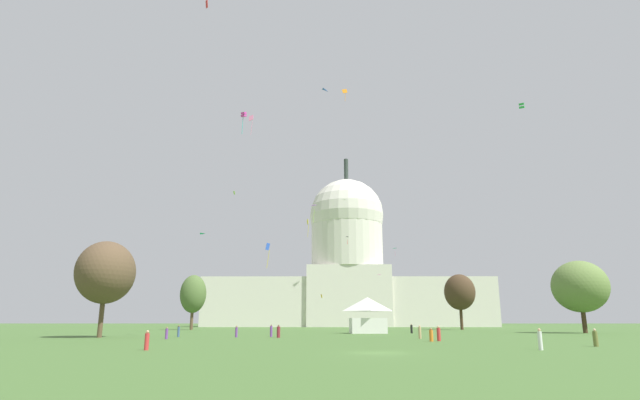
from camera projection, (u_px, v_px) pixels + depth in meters
The scene contains 35 objects.
ground_plane at pixel (379, 353), 36.60m from camera, with size 800.00×800.00×0.00m, color #42662D.
capitol_building at pixel (347, 271), 201.04m from camera, with size 111.89×30.23×69.08m.
event_tent at pixel (368, 315), 93.56m from camera, with size 7.09×6.16×6.60m.
tree_east_far at pixel (580, 286), 96.19m from camera, with size 10.93×10.31×13.66m.
tree_west_near at pixel (193, 294), 131.59m from camera, with size 7.72×7.26×14.11m.
tree_west_far at pixel (106, 272), 71.75m from camera, with size 9.97×11.38×13.52m.
tree_east_near at pixel (460, 292), 132.95m from camera, with size 10.60×10.23×14.43m.
person_maroon_back_right at pixel (278, 332), 69.47m from camera, with size 0.53×0.53×1.74m.
person_purple_near_tree_west at pixel (167, 334), 63.80m from camera, with size 0.42×0.42×1.52m.
person_purple_near_tent at pixel (271, 331), 72.51m from camera, with size 0.39×0.39×1.75m.
person_olive_edge_west at pixel (595, 338), 45.55m from camera, with size 0.54×0.54×1.59m.
person_tan_front_center at pixel (420, 332), 65.23m from camera, with size 0.43×0.43×1.73m.
person_white_back_left at pixel (540, 340), 40.09m from camera, with size 0.39×0.39×1.70m.
person_red_lawn_far_left at pixel (147, 341), 39.97m from camera, with size 0.50×0.50×1.55m.
person_black_near_tree_east at pixel (412, 329), 92.69m from camera, with size 0.57×0.57×1.75m.
person_purple_edge_east at pixel (236, 332), 70.92m from camera, with size 0.48×0.48×1.62m.
person_denim_back_center at pixel (179, 331), 72.40m from camera, with size 0.45×0.45×1.66m.
person_red_deep_crowd at pixel (439, 334), 57.78m from camera, with size 0.61×0.61×1.72m.
person_orange_lawn_far_right at pixel (431, 335), 56.81m from camera, with size 0.46×0.46×1.50m.
kite_blue_high at pixel (322, 92), 91.98m from camera, with size 1.39×1.61×0.31m.
kite_magenta_low at pixel (379, 276), 165.65m from camera, with size 1.56×0.99×0.12m.
kite_yellow_mid at pixel (308, 224), 120.13m from camera, with size 0.51×0.95×4.40m.
kite_red_high at pixel (207, 4), 89.88m from camera, with size 0.55×0.75×1.42m.
kite_white_high at pixel (345, 200), 181.39m from camera, with size 1.68×1.19×0.12m.
kite_pink_high at pixel (251, 120), 102.63m from camera, with size 1.02×0.84×4.44m.
kite_violet_mid at pixel (313, 208), 125.27m from camera, with size 1.62×1.19×4.31m.
kite_orange_high at pixel (345, 92), 104.26m from camera, with size 1.17×0.33×2.87m.
kite_gold_low at pixel (322, 296), 172.12m from camera, with size 0.67×1.01×1.27m.
kite_turquoise_mid at pixel (200, 234), 120.59m from camera, with size 1.72×1.57×0.29m.
kite_lime_high at pixel (234, 193), 169.95m from camera, with size 0.80×1.23×1.31m.
kite_green_high at pixel (522, 106), 87.60m from camera, with size 1.19×1.22×1.26m.
kite_black_mid at pixel (347, 239), 159.66m from camera, with size 1.17×1.13×2.22m.
kite_cyan_mid at pixel (394, 249), 147.07m from camera, with size 1.38×1.20×2.06m.
kite_blue_low at pixel (268, 250), 85.22m from camera, with size 0.78×0.32×4.30m.
kite_magenta_mid at pixel (244, 115), 78.71m from camera, with size 0.91×0.94×3.77m.
Camera 1 is at (-4.05, -38.24, 2.29)m, focal length 28.05 mm.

